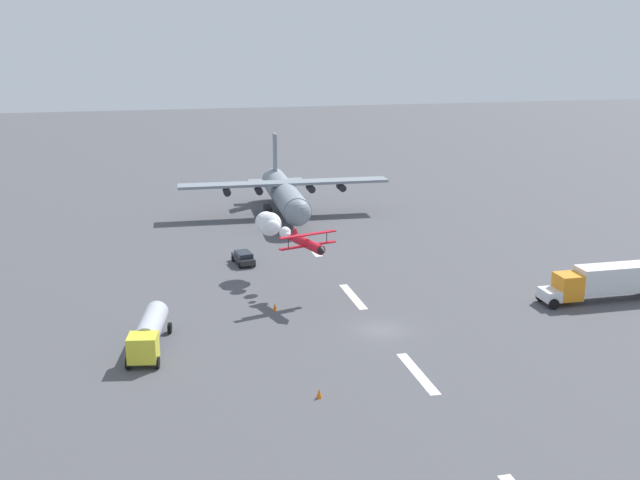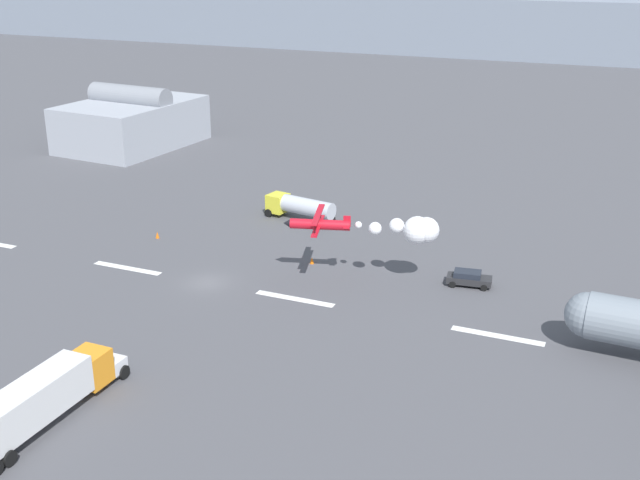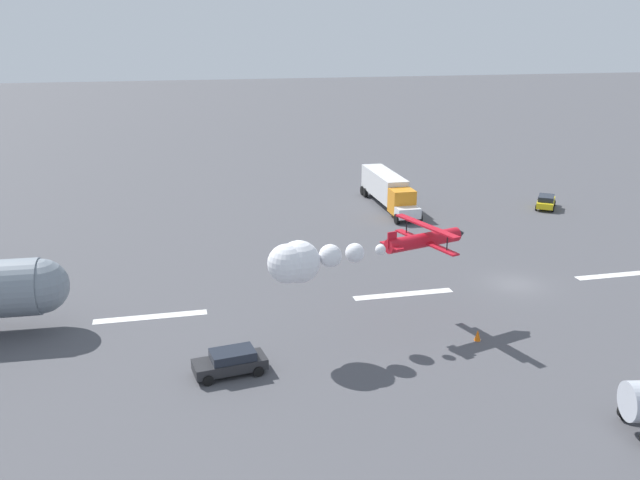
{
  "view_description": "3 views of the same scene",
  "coord_description": "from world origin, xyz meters",
  "views": [
    {
      "loc": [
        -62.94,
        21.09,
        26.82
      ],
      "look_at": [
        24.42,
        0.0,
        2.24
      ],
      "focal_mm": 42.58,
      "sensor_mm": 36.0,
      "label": 1
    },
    {
      "loc": [
        38.8,
        -61.7,
        31.39
      ],
      "look_at": [
        10.11,
        4.84,
        4.37
      ],
      "focal_mm": 44.39,
      "sensor_mm": 36.0,
      "label": 2
    },
    {
      "loc": [
        26.81,
        46.02,
        20.07
      ],
      "look_at": [
        16.32,
        0.17,
        4.99
      ],
      "focal_mm": 37.78,
      "sensor_mm": 36.0,
      "label": 3
    }
  ],
  "objects": [
    {
      "name": "runway_stripe_3",
      "position": [
        9.6,
        0.0,
        0.01
      ],
      "size": [
        8.0,
        0.9,
        0.01
      ],
      "primitive_type": "cube",
      "color": "white",
      "rests_on": "ground"
    },
    {
      "name": "stunt_biplane_red",
      "position": [
        17.72,
        6.78,
        5.98
      ],
      "size": [
        14.79,
        7.02,
        2.7
      ],
      "color": "red"
    },
    {
      "name": "semi_truck_orange",
      "position": [
        2.41,
        -25.68,
        2.12
      ],
      "size": [
        2.95,
        14.36,
        3.7
      ],
      "color": "silver",
      "rests_on": "ground"
    },
    {
      "name": "airport_staff_sedan",
      "position": [
        23.97,
        9.57,
        0.81
      ],
      "size": [
        4.55,
        2.52,
        1.52
      ],
      "color": "#262628",
      "rests_on": "ground"
    },
    {
      "name": "ground_plane",
      "position": [
        0.0,
        0.0,
        0.0
      ],
      "size": [
        440.0,
        440.0,
        0.0
      ],
      "primitive_type": "plane",
      "color": "#4C4C51",
      "rests_on": "ground"
    },
    {
      "name": "runway_stripe_4",
      "position": [
        28.8,
        0.0,
        0.01
      ],
      "size": [
        8.0,
        0.9,
        0.01
      ],
      "primitive_type": "cube",
      "color": "white",
      "rests_on": "ground"
    },
    {
      "name": "followme_car_yellow",
      "position": [
        -15.01,
        -20.86,
        0.81
      ],
      "size": [
        3.83,
        4.45,
        1.52
      ],
      "color": "yellow",
      "rests_on": "ground"
    },
    {
      "name": "runway_stripe_2",
      "position": [
        -9.6,
        0.0,
        0.01
      ],
      "size": [
        8.0,
        0.9,
        0.01
      ],
      "primitive_type": "cube",
      "color": "white",
      "rests_on": "ground"
    },
    {
      "name": "traffic_cone_far",
      "position": [
        7.51,
        8.73,
        0.38
      ],
      "size": [
        0.44,
        0.44,
        0.75
      ],
      "primitive_type": "cone",
      "color": "orange",
      "rests_on": "ground"
    }
  ]
}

